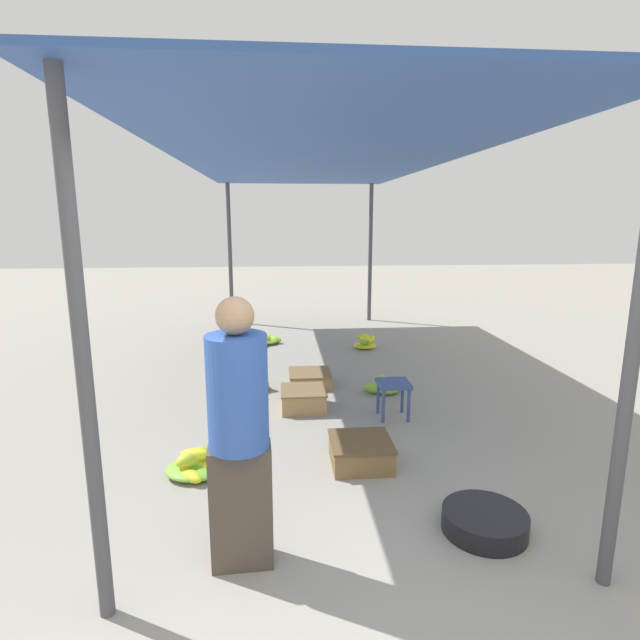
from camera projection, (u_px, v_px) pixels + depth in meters
ground_plane at (376, 640)px, 2.56m from camera, size 40.00×40.00×0.00m
canopy_post_front_left at (84, 369)px, 2.45m from camera, size 0.08×0.08×2.80m
canopy_post_front_right at (632, 356)px, 2.69m from camera, size 0.08×0.08×2.80m
canopy_post_back_left at (230, 254)px, 10.03m from camera, size 0.08×0.08×2.80m
canopy_post_back_right at (370, 254)px, 10.26m from camera, size 0.08×0.08×2.80m
canopy_tarp at (315, 160)px, 6.07m from camera, size 3.26×8.16×0.04m
vendor_foreground at (239, 432)px, 2.96m from camera, size 0.39×0.38×1.69m
stool at (393, 389)px, 5.34m from camera, size 0.34×0.34×0.40m
basin_black at (485, 522)px, 3.43m from camera, size 0.58×0.58×0.15m
banana_pile_left_0 at (265, 340)px, 8.55m from camera, size 0.55×0.57×0.18m
banana_pile_left_1 at (196, 465)px, 4.21m from camera, size 0.56×0.51×0.22m
banana_pile_left_2 at (250, 383)px, 6.22m from camera, size 0.53×0.47×0.29m
banana_pile_left_3 at (240, 332)px, 9.15m from camera, size 0.59×0.64×0.20m
banana_pile_right_0 at (383, 386)px, 6.17m from camera, size 0.50×0.39×0.20m
banana_pile_right_1 at (366, 341)px, 8.20m from camera, size 0.40×0.39×0.26m
crate_near at (361, 452)px, 4.36m from camera, size 0.53×0.53×0.23m
crate_mid at (310, 378)px, 6.43m from camera, size 0.53×0.53×0.18m
crate_far at (303, 399)px, 5.64m from camera, size 0.51×0.51×0.23m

